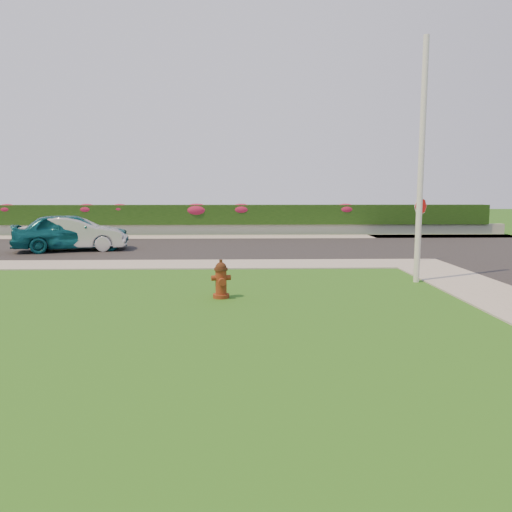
{
  "coord_description": "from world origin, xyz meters",
  "views": [
    {
      "loc": [
        0.98,
        -7.76,
        2.5
      ],
      "look_at": [
        1.32,
        4.41,
        0.9
      ],
      "focal_mm": 35.0,
      "sensor_mm": 36.0,
      "label": 1
    }
  ],
  "objects_px": {
    "fire_hydrant": "(221,280)",
    "stop_sign": "(420,215)",
    "utility_pole": "(421,162)",
    "sedan_silver": "(75,234)",
    "sedan_teal": "(71,232)"
  },
  "relations": [
    {
      "from": "fire_hydrant",
      "to": "stop_sign",
      "type": "bearing_deg",
      "value": 29.87
    },
    {
      "from": "fire_hydrant",
      "to": "utility_pole",
      "type": "relative_size",
      "value": 0.14
    },
    {
      "from": "fire_hydrant",
      "to": "stop_sign",
      "type": "distance_m",
      "value": 9.05
    },
    {
      "from": "sedan_silver",
      "to": "stop_sign",
      "type": "relative_size",
      "value": 1.86
    },
    {
      "from": "sedan_silver",
      "to": "sedan_teal",
      "type": "bearing_deg",
      "value": 74.41
    },
    {
      "from": "utility_pole",
      "to": "sedan_teal",
      "type": "bearing_deg",
      "value": 148.34
    },
    {
      "from": "fire_hydrant",
      "to": "sedan_teal",
      "type": "distance_m",
      "value": 11.32
    },
    {
      "from": "sedan_teal",
      "to": "utility_pole",
      "type": "bearing_deg",
      "value": -140.58
    },
    {
      "from": "stop_sign",
      "to": "sedan_teal",
      "type": "bearing_deg",
      "value": 159.04
    },
    {
      "from": "sedan_silver",
      "to": "stop_sign",
      "type": "bearing_deg",
      "value": -111.96
    },
    {
      "from": "sedan_silver",
      "to": "stop_sign",
      "type": "xyz_separation_m",
      "value": [
        13.18,
        -3.31,
        0.92
      ]
    },
    {
      "from": "utility_pole",
      "to": "stop_sign",
      "type": "height_order",
      "value": "utility_pole"
    },
    {
      "from": "fire_hydrant",
      "to": "stop_sign",
      "type": "xyz_separation_m",
      "value": [
        6.76,
        5.89,
        1.23
      ]
    },
    {
      "from": "fire_hydrant",
      "to": "sedan_silver",
      "type": "distance_m",
      "value": 11.22
    },
    {
      "from": "stop_sign",
      "to": "fire_hydrant",
      "type": "bearing_deg",
      "value": -145.86
    }
  ]
}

